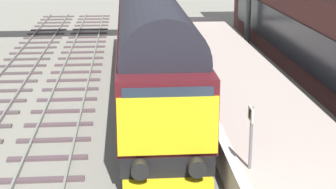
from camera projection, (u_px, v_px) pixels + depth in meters
The scene contains 6 objects.
ground_plane at pixel (161, 156), 17.30m from camera, with size 140.00×140.00×0.00m, color gray.
track_main at pixel (161, 154), 17.29m from camera, with size 2.50×60.00×0.15m.
track_adjacent_west at pixel (48, 158), 17.02m from camera, with size 2.50×60.00×0.15m.
station_platform at pixel (273, 138), 17.43m from camera, with size 4.00×44.00×1.01m.
diesel_locomotive at pixel (150, 37), 23.36m from camera, with size 2.74×20.11×4.68m.
platform_number_sign at pixel (251, 128), 13.72m from camera, with size 0.10×0.44×1.66m.
Camera 1 is at (-1.04, -15.95, 6.92)m, focal length 58.16 mm.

